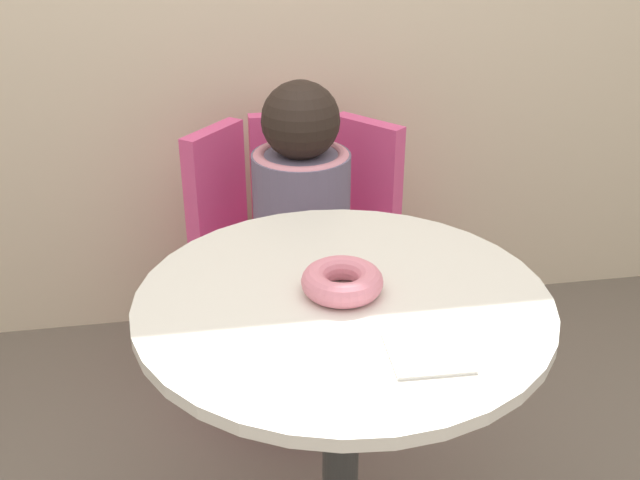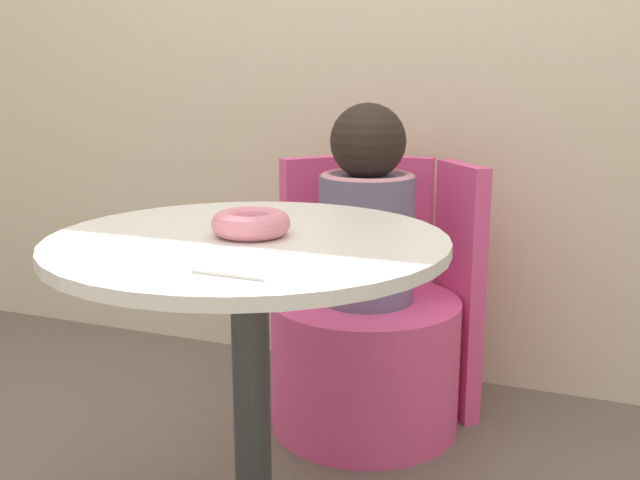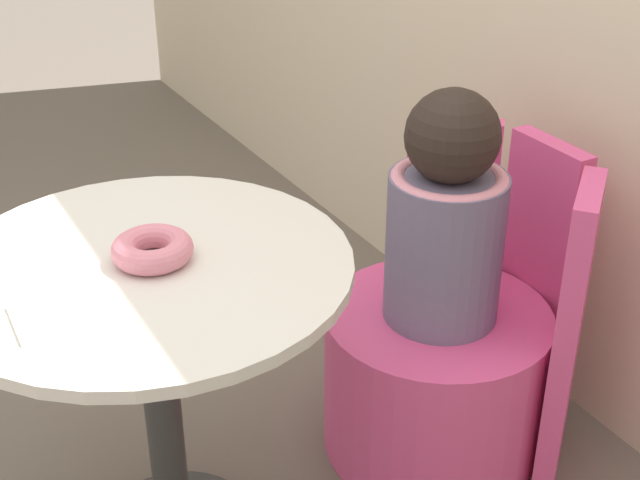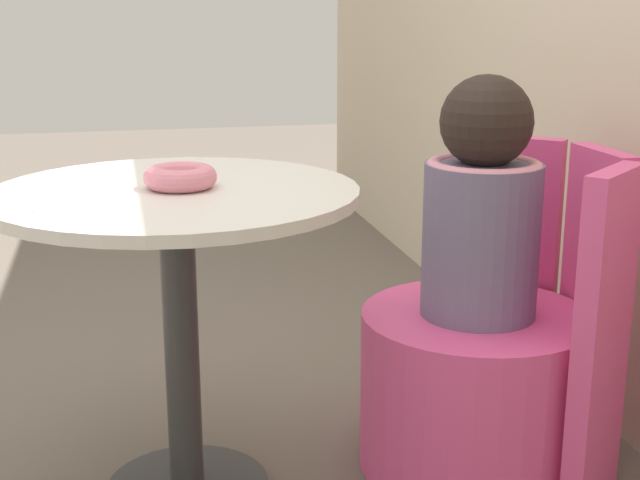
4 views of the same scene
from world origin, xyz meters
TOP-DOWN VIEW (x-y plane):
  - round_table at (0.04, -0.01)m, footprint 0.78×0.78m
  - tub_chair at (0.06, 0.67)m, footprint 0.54×0.54m
  - booth_backrest at (0.06, 0.90)m, footprint 0.64×0.23m
  - child_figure at (0.06, 0.67)m, footprint 0.27×0.27m
  - donut at (0.04, -0.00)m, footprint 0.15×0.15m
  - paper_napkin at (0.14, -0.22)m, footprint 0.13×0.13m

SIDE VIEW (x-z plane):
  - tub_chair at x=0.06m, z-range 0.00..0.38m
  - booth_backrest at x=0.06m, z-range 0.00..0.76m
  - round_table at x=0.04m, z-range 0.20..0.91m
  - child_figure at x=0.06m, z-range 0.36..0.92m
  - paper_napkin at x=0.14m, z-range 0.71..0.72m
  - donut at x=0.04m, z-range 0.71..0.76m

